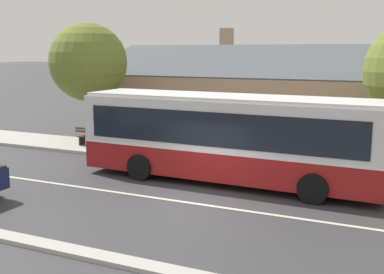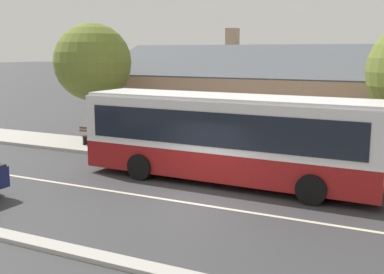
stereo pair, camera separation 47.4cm
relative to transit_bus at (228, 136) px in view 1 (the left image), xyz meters
The scene contains 8 objects.
ground_plane 3.38m from the transit_bus, 93.13° to the right, with size 300.00×300.00×0.00m, color #38383A.
sidewalk_far 3.52m from the transit_bus, 92.93° to the left, with size 60.00×3.00×0.15m, color #ADAAA3.
curb_near 7.83m from the transit_bus, 91.19° to the right, with size 60.00×0.50×0.12m, color #ADAAA3.
lane_divider_stripe 3.38m from the transit_bus, 93.13° to the right, with size 60.00×0.16×0.01m, color beige.
community_building 11.73m from the transit_bus, 77.26° to the left, with size 27.53×10.16×6.22m.
transit_bus is the anchor object (origin of this frame).
bench_by_building 8.81m from the transit_bus, 160.98° to the left, with size 1.64×0.51×0.94m.
street_tree_secondary 10.54m from the transit_bus, 156.14° to the left, with size 4.04×4.00×6.25m.
Camera 1 is at (6.25, -13.50, 4.85)m, focal length 45.00 mm.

